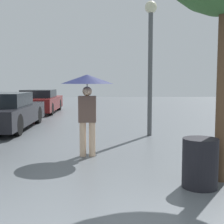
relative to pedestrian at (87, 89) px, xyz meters
The scene contains 5 objects.
pedestrian is the anchor object (origin of this frame).
parked_car_middle 5.08m from the pedestrian, 127.24° to the left, with size 1.73×4.57×1.25m.
parked_car_farthest 10.16m from the pedestrian, 107.51° to the left, with size 1.79×4.32×1.21m.
street_lamp 3.34m from the pedestrian, 56.38° to the left, with size 0.35×0.35×3.98m.
trash_bin 2.98m from the pedestrian, 48.07° to the right, with size 0.55×0.55×0.77m.
Camera 1 is at (0.28, -2.78, 1.64)m, focal length 50.00 mm.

